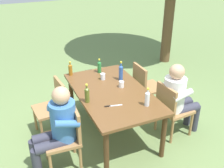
% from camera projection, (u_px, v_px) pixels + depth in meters
% --- Properties ---
extents(ground_plane, '(24.00, 24.00, 0.00)m').
position_uv_depth(ground_plane, '(112.00, 132.00, 4.20)').
color(ground_plane, '#6B844C').
extents(dining_table, '(1.71, 1.00, 0.75)m').
position_uv_depth(dining_table, '(112.00, 96.00, 3.89)').
color(dining_table, brown).
rests_on(dining_table, ground_plane).
extents(chair_near_right, '(0.47, 0.47, 0.87)m').
position_uv_depth(chair_near_right, '(67.00, 134.00, 3.37)').
color(chair_near_right, '#A37547').
rests_on(chair_near_right, ground_plane).
extents(chair_far_right, '(0.48, 0.48, 0.87)m').
position_uv_depth(chair_far_right, '(171.00, 107.00, 3.94)').
color(chair_far_right, '#A37547').
rests_on(chair_far_right, ground_plane).
extents(chair_near_left, '(0.48, 0.48, 0.87)m').
position_uv_depth(chair_near_left, '(54.00, 105.00, 4.01)').
color(chair_near_left, '#A37547').
rests_on(chair_near_left, ground_plane).
extents(chair_far_left, '(0.44, 0.44, 0.87)m').
position_uv_depth(chair_far_left, '(145.00, 85.00, 4.57)').
color(chair_far_left, '#A37547').
rests_on(chair_far_left, ground_plane).
extents(person_in_white_shirt, '(0.47, 0.62, 1.18)m').
position_uv_depth(person_in_white_shirt, '(58.00, 126.00, 3.26)').
color(person_in_white_shirt, '#3D70B2').
rests_on(person_in_white_shirt, ground_plane).
extents(person_in_plaid_shirt, '(0.47, 0.62, 1.18)m').
position_uv_depth(person_in_plaid_shirt, '(178.00, 96.00, 3.91)').
color(person_in_plaid_shirt, white).
rests_on(person_in_plaid_shirt, ground_plane).
extents(bottle_green, '(0.06, 0.06, 0.24)m').
position_uv_depth(bottle_green, '(99.00, 67.00, 4.39)').
color(bottle_green, '#287A38').
rests_on(bottle_green, dining_table).
extents(bottle_blue, '(0.06, 0.06, 0.32)m').
position_uv_depth(bottle_blue, '(121.00, 72.00, 4.12)').
color(bottle_blue, '#2D56A3').
rests_on(bottle_blue, dining_table).
extents(bottle_clear, '(0.06, 0.06, 0.26)m').
position_uv_depth(bottle_clear, '(147.00, 98.00, 3.46)').
color(bottle_clear, white).
rests_on(bottle_clear, dining_table).
extents(bottle_olive, '(0.06, 0.06, 0.27)m').
position_uv_depth(bottle_olive, '(87.00, 94.00, 3.54)').
color(bottle_olive, '#566623').
rests_on(bottle_olive, dining_table).
extents(bottle_amber, '(0.06, 0.06, 0.24)m').
position_uv_depth(bottle_amber, '(70.00, 69.00, 4.30)').
color(bottle_amber, '#996019').
rests_on(bottle_amber, dining_table).
extents(cup_white, '(0.08, 0.08, 0.10)m').
position_uv_depth(cup_white, '(121.00, 84.00, 3.95)').
color(cup_white, white).
rests_on(cup_white, dining_table).
extents(cup_glass, '(0.08, 0.08, 0.10)m').
position_uv_depth(cup_glass, '(103.00, 77.00, 4.18)').
color(cup_glass, silver).
rests_on(cup_glass, dining_table).
extents(table_knife, '(0.07, 0.24, 0.01)m').
position_uv_depth(table_knife, '(112.00, 106.00, 3.49)').
color(table_knife, silver).
rests_on(table_knife, dining_table).
extents(backpack_by_far_side, '(0.32, 0.21, 0.47)m').
position_uv_depth(backpack_by_far_side, '(91.00, 84.00, 5.18)').
color(backpack_by_far_side, black).
rests_on(backpack_by_far_side, ground_plane).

